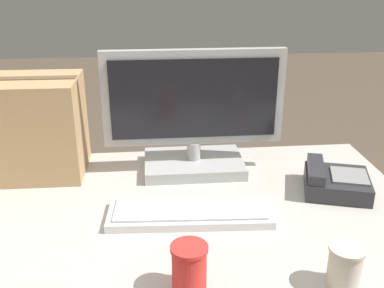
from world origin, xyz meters
TOP-DOWN VIEW (x-y plane):
  - monitor at (0.30, 0.29)m, footprint 0.57×0.22m
  - keyboard at (0.26, -0.01)m, footprint 0.44×0.17m
  - desk_phone at (0.70, 0.10)m, footprint 0.23×0.23m
  - paper_cup_left at (0.23, -0.29)m, footprint 0.08×0.08m
  - paper_cup_right at (0.55, -0.31)m, footprint 0.08×0.08m
  - cardboard_box at (-0.23, 0.32)m, footprint 0.34×0.25m

SIDE VIEW (x-z plane):
  - keyboard at x=0.26m, z-range 0.75..0.77m
  - desk_phone at x=0.70m, z-range 0.74..0.82m
  - paper_cup_right at x=0.55m, z-range 0.75..0.84m
  - paper_cup_left at x=0.23m, z-range 0.75..0.85m
  - cardboard_box at x=-0.23m, z-range 0.75..1.06m
  - monitor at x=0.30m, z-range 0.72..1.12m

